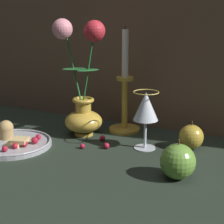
{
  "coord_description": "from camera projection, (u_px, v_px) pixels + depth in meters",
  "views": [
    {
      "loc": [
        0.46,
        -0.86,
        0.38
      ],
      "look_at": [
        0.03,
        0.03,
        0.1
      ],
      "focal_mm": 60.0,
      "sensor_mm": 36.0,
      "label": 1
    }
  ],
  "objects": [
    {
      "name": "vase",
      "position": [
        82.0,
        93.0,
        1.11
      ],
      "size": [
        0.16,
        0.11,
        0.35
      ],
      "color": "gold",
      "rests_on": "ground_plane"
    },
    {
      "name": "berry_near_plate",
      "position": [
        107.0,
        146.0,
        1.04
      ],
      "size": [
        0.02,
        0.02,
        0.02
      ],
      "primitive_type": "sphere",
      "color": "#AD192D",
      "rests_on": "ground_plane"
    },
    {
      "name": "apple_near_glass",
      "position": [
        191.0,
        137.0,
        1.03
      ],
      "size": [
        0.07,
        0.07,
        0.08
      ],
      "color": "#B2932D",
      "rests_on": "ground_plane"
    },
    {
      "name": "berry_front_center",
      "position": [
        102.0,
        138.0,
        1.09
      ],
      "size": [
        0.02,
        0.02,
        0.02
      ],
      "primitive_type": "sphere",
      "color": "#AD192D",
      "rests_on": "ground_plane"
    },
    {
      "name": "wine_glass",
      "position": [
        146.0,
        108.0,
        1.01
      ],
      "size": [
        0.07,
        0.07,
        0.16
      ],
      "color": "silver",
      "rests_on": "ground_plane"
    },
    {
      "name": "berry_by_glass_stem",
      "position": [
        82.0,
        146.0,
        1.03
      ],
      "size": [
        0.01,
        0.01,
        0.01
      ],
      "primitive_type": "sphere",
      "color": "#AD192D",
      "rests_on": "ground_plane"
    },
    {
      "name": "apple_beside_vase",
      "position": [
        178.0,
        161.0,
        0.85
      ],
      "size": [
        0.08,
        0.08,
        0.09
      ],
      "color": "#669938",
      "rests_on": "ground_plane"
    },
    {
      "name": "ground_plane",
      "position": [
        100.0,
        148.0,
        1.04
      ],
      "size": [
        2.4,
        2.4,
        0.0
      ],
      "primitive_type": "plane",
      "color": "#232D23",
      "rests_on": "ground"
    },
    {
      "name": "plate_with_pastries",
      "position": [
        12.0,
        141.0,
        1.06
      ],
      "size": [
        0.22,
        0.22,
        0.06
      ],
      "color": "#A3A3A8",
      "rests_on": "ground_plane"
    },
    {
      "name": "candlestick",
      "position": [
        124.0,
        100.0,
        1.16
      ],
      "size": [
        0.1,
        0.1,
        0.33
      ],
      "color": "gold",
      "rests_on": "ground_plane"
    }
  ]
}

